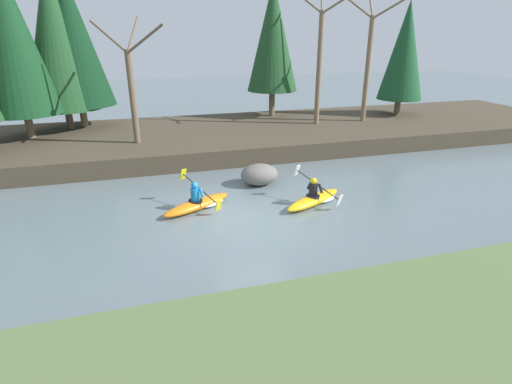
{
  "coord_description": "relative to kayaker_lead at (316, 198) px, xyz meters",
  "views": [
    {
      "loc": [
        -3.19,
        -11.23,
        5.67
      ],
      "look_at": [
        0.38,
        1.04,
        0.55
      ],
      "focal_mm": 28.0,
      "sensor_mm": 36.0,
      "label": 1
    }
  ],
  "objects": [
    {
      "name": "conifer_tree_mid_right",
      "position": [
        2.23,
        11.75,
        5.22
      ],
      "size": [
        3.01,
        3.01,
        7.66
      ],
      "color": "brown",
      "rests_on": "riverbank_far"
    },
    {
      "name": "boulder_midstream",
      "position": [
        -1.38,
        2.38,
        0.22
      ],
      "size": [
        1.49,
        1.17,
        0.84
      ],
      "color": "slate",
      "rests_on": "ground"
    },
    {
      "name": "conifer_tree_centre",
      "position": [
        -8.67,
        11.62,
        5.19
      ],
      "size": [
        3.66,
        3.66,
        7.93
      ],
      "color": "#7A664C",
      "rests_on": "riverbank_far"
    },
    {
      "name": "kayaker_lead",
      "position": [
        0.0,
        0.0,
        0.0
      ],
      "size": [
        2.67,
        1.94,
        1.2
      ],
      "rotation": [
        0.0,
        0.0,
        0.49
      ],
      "color": "yellow",
      "rests_on": "ground"
    },
    {
      "name": "conifer_tree_right",
      "position": [
        9.99,
        9.93,
        4.44
      ],
      "size": [
        2.69,
        2.69,
        6.67
      ],
      "color": "brown",
      "rests_on": "riverbank_far"
    },
    {
      "name": "bare_tree_mid_upstream",
      "position": [
        -5.91,
        7.28,
        3.24
      ],
      "size": [
        3.07,
        3.04,
        5.53
      ],
      "color": "brown",
      "rests_on": "riverbank_far"
    },
    {
      "name": "riverbank_far",
      "position": [
        -2.49,
        8.96,
        0.22
      ],
      "size": [
        44.0,
        8.64,
        0.84
      ],
      "color": "#473D2D",
      "rests_on": "ground"
    },
    {
      "name": "conifer_tree_left",
      "position": [
        -10.97,
        9.76,
        5.28
      ],
      "size": [
        3.48,
        3.48,
        8.12
      ],
      "color": "#7A664C",
      "rests_on": "riverbank_far"
    },
    {
      "name": "conifer_tree_mid_left",
      "position": [
        -9.36,
        11.32,
        5.09
      ],
      "size": [
        3.75,
        3.75,
        7.83
      ],
      "color": "brown",
      "rests_on": "riverbank_far"
    },
    {
      "name": "ground_plane",
      "position": [
        -2.49,
        -0.73,
        -0.2
      ],
      "size": [
        90.0,
        90.0,
        0.0
      ],
      "primitive_type": "plane",
      "color": "slate"
    },
    {
      "name": "kayaker_middle",
      "position": [
        -4.03,
        0.73,
        0.0
      ],
      "size": [
        2.65,
        1.96,
        1.2
      ],
      "rotation": [
        0.0,
        0.0,
        0.51
      ],
      "color": "orange",
      "rests_on": "ground"
    },
    {
      "name": "bare_tree_mid_downstream",
      "position": [
        3.96,
        8.87,
        4.35
      ],
      "size": [
        4.32,
        4.27,
        7.9
      ],
      "color": "#7A664C",
      "rests_on": "riverbank_far"
    },
    {
      "name": "bare_tree_downstream",
      "position": [
        6.9,
        8.8,
        4.22
      ],
      "size": [
        4.16,
        4.11,
        7.61
      ],
      "color": "#7A664C",
      "rests_on": "riverbank_far"
    }
  ]
}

